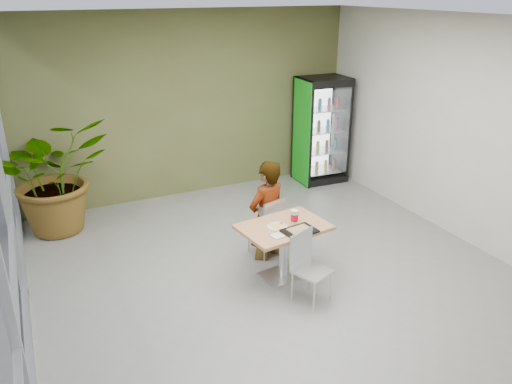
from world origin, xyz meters
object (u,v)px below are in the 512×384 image
(soda_cup, at_px, (294,217))
(potted_plant, at_px, (55,175))
(dining_table, at_px, (283,241))
(beverage_fridge, at_px, (322,130))
(chair_far, at_px, (270,223))
(seated_woman, at_px, (267,219))
(chair_near, at_px, (307,261))
(cafeteria_tray, at_px, (300,231))

(soda_cup, xyz_separation_m, potted_plant, (-2.60, 2.74, 0.05))
(dining_table, height_order, beverage_fridge, beverage_fridge)
(chair_far, bearing_deg, seated_woman, -71.83)
(dining_table, height_order, soda_cup, soda_cup)
(dining_table, xyz_separation_m, chair_near, (0.03, -0.53, -0.03))
(soda_cup, height_order, beverage_fridge, beverage_fridge)
(chair_far, xyz_separation_m, soda_cup, (0.05, -0.58, 0.33))
(chair_far, bearing_deg, cafeteria_tray, 72.71)
(dining_table, height_order, cafeteria_tray, cafeteria_tray)
(chair_far, distance_m, seated_woman, 0.06)
(soda_cup, xyz_separation_m, beverage_fridge, (2.19, 2.84, 0.16))
(seated_woman, height_order, soda_cup, seated_woman)
(dining_table, distance_m, cafeteria_tray, 0.34)
(dining_table, distance_m, chair_far, 0.60)
(soda_cup, height_order, potted_plant, potted_plant)
(chair_near, xyz_separation_m, seated_woman, (0.05, 1.15, 0.04))
(dining_table, bearing_deg, chair_near, -87.11)
(soda_cup, relative_size, beverage_fridge, 0.09)
(beverage_fridge, xyz_separation_m, potted_plant, (-4.79, -0.10, -0.10))
(soda_cup, xyz_separation_m, cafeteria_tray, (-0.07, -0.24, -0.07))
(soda_cup, distance_m, beverage_fridge, 3.59)
(seated_woman, height_order, potted_plant, potted_plant)
(soda_cup, bearing_deg, seated_woman, 97.52)
(chair_far, bearing_deg, soda_cup, 78.88)
(chair_near, xyz_separation_m, potted_plant, (-2.46, 3.28, 0.38))
(potted_plant, bearing_deg, chair_far, -40.37)
(soda_cup, distance_m, potted_plant, 3.77)
(dining_table, relative_size, seated_woman, 0.68)
(chair_near, distance_m, beverage_fridge, 4.13)
(beverage_fridge, bearing_deg, cafeteria_tray, -123.46)
(seated_woman, distance_m, beverage_fridge, 3.21)
(seated_woman, distance_m, soda_cup, 0.68)
(beverage_fridge, bearing_deg, dining_table, -126.74)
(potted_plant, bearing_deg, beverage_fridge, 1.23)
(soda_cup, bearing_deg, dining_table, -175.00)
(chair_near, distance_m, seated_woman, 1.16)
(seated_woman, bearing_deg, dining_table, 66.38)
(dining_table, relative_size, soda_cup, 6.62)
(chair_far, relative_size, beverage_fridge, 0.44)
(seated_woman, xyz_separation_m, potted_plant, (-2.51, 2.12, 0.34))
(dining_table, xyz_separation_m, cafeteria_tray, (0.09, -0.23, 0.22))
(chair_far, relative_size, potted_plant, 0.49)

